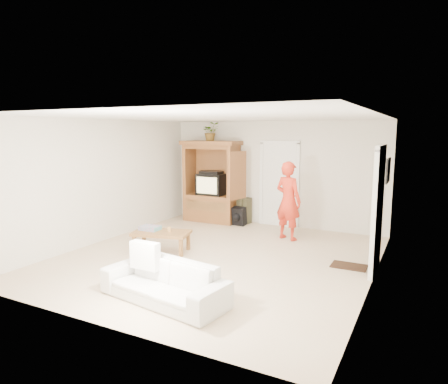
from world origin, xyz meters
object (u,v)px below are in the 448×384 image
at_px(man, 288,201).
at_px(coffee_table, 161,234).
at_px(armoire, 212,187).
at_px(sofa, 164,282).

bearing_deg(man, coffee_table, 65.70).
relative_size(armoire, man, 1.23).
distance_m(man, coffee_table, 2.82).
bearing_deg(sofa, coffee_table, 135.68).
bearing_deg(sofa, armoire, 120.03).
distance_m(armoire, man, 2.48).
height_order(man, coffee_table, man).
bearing_deg(armoire, man, -19.35).
height_order(sofa, coffee_table, sofa).
relative_size(man, sofa, 0.91).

